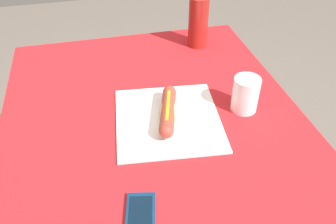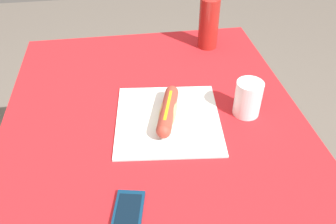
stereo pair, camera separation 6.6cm
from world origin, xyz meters
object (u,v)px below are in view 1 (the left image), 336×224
object	(u,v)px
hot_dog	(168,111)
cell_phone	(140,221)
drinking_cup	(245,94)
soda_bottle	(198,18)

from	to	relation	value
hot_dog	cell_phone	distance (m)	0.35
hot_dog	drinking_cup	xyz separation A→B (m)	(-0.00, -0.23, 0.02)
soda_bottle	drinking_cup	size ratio (longest dim) A/B	2.32
hot_dog	drinking_cup	bearing A→B (deg)	-90.29
cell_phone	soda_bottle	bearing A→B (deg)	-25.66
hot_dog	drinking_cup	size ratio (longest dim) A/B	1.95
hot_dog	drinking_cup	distance (m)	0.23
drinking_cup	cell_phone	bearing A→B (deg)	130.43
soda_bottle	drinking_cup	world-z (taller)	soda_bottle
cell_phone	drinking_cup	xyz separation A→B (m)	(0.32, -0.37, 0.05)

